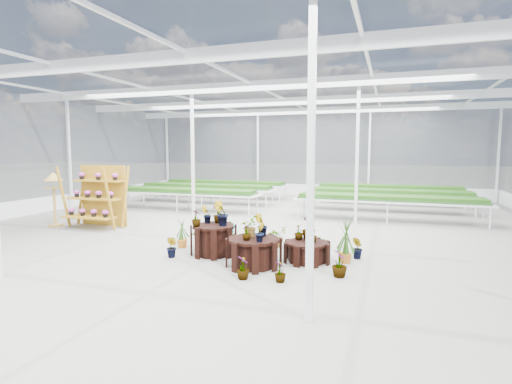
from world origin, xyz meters
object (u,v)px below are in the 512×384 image
(plinth_tall, at_px, (214,240))
(plinth_mid, at_px, (254,252))
(plinth_low, at_px, (307,252))
(shelf_rack, at_px, (94,197))
(bird_table, at_px, (54,200))

(plinth_tall, bearing_deg, plinth_mid, -26.57)
(plinth_low, bearing_deg, plinth_tall, -177.40)
(plinth_tall, relative_size, shelf_rack, 0.53)
(shelf_rack, distance_m, bird_table, 1.33)
(plinth_tall, height_order, shelf_rack, shelf_rack)
(plinth_mid, xyz_separation_m, bird_table, (-7.43, 2.10, 0.58))
(plinth_tall, bearing_deg, bird_table, 166.51)
(plinth_low, bearing_deg, shelf_rack, 166.35)
(plinth_tall, xyz_separation_m, shelf_rack, (-4.96, 1.84, 0.63))
(shelf_rack, bearing_deg, plinth_mid, -20.57)
(plinth_low, bearing_deg, bird_table, 170.61)
(plinth_tall, distance_m, shelf_rack, 5.32)
(plinth_low, distance_m, bird_table, 8.57)
(plinth_tall, relative_size, plinth_low, 1.04)
(shelf_rack, bearing_deg, bird_table, -163.91)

